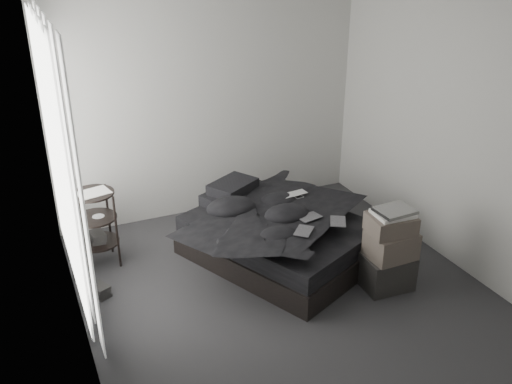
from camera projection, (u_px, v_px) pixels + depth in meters
name	position (u px, v px, depth m)	size (l,w,h in m)	color
floor	(291.00, 299.00, 5.25)	(3.60, 4.20, 0.01)	#2C2C2E
ceiling	(301.00, 4.00, 4.15)	(3.60, 4.20, 0.01)	white
wall_back	(209.00, 104.00, 6.44)	(3.60, 0.01, 2.60)	beige
wall_front	(483.00, 310.00, 2.96)	(3.60, 0.01, 2.60)	beige
wall_left	(70.00, 208.00, 4.03)	(0.01, 4.20, 2.60)	beige
wall_right	(465.00, 139.00, 5.36)	(0.01, 4.20, 2.60)	beige
window_left	(57.00, 159.00, 4.77)	(0.02, 2.00, 2.30)	white
curtain_left	(64.00, 166.00, 4.81)	(0.06, 2.12, 2.48)	white
bed	(279.00, 247.00, 5.87)	(1.33, 1.75, 0.24)	black
mattress	(279.00, 229.00, 5.78)	(1.28, 1.70, 0.19)	black
duvet	(283.00, 213.00, 5.67)	(1.29, 1.50, 0.20)	black
pillow_lower	(228.00, 197.00, 6.10)	(0.53, 0.36, 0.12)	black
pillow_upper	(233.00, 186.00, 6.08)	(0.49, 0.34, 0.11)	black
laptop	(296.00, 190.00, 5.89)	(0.28, 0.18, 0.02)	silver
comic_a	(304.00, 225.00, 5.22)	(0.22, 0.14, 0.01)	black
comic_b	(310.00, 211.00, 5.47)	(0.22, 0.14, 0.01)	black
comic_c	(338.00, 214.00, 5.39)	(0.22, 0.14, 0.01)	black
side_stand	(97.00, 229.00, 5.66)	(0.42, 0.42, 0.78)	black
papers	(93.00, 193.00, 5.49)	(0.30, 0.22, 0.02)	white
floor_books	(100.00, 290.00, 5.27)	(0.13, 0.18, 0.13)	black
box_lower	(386.00, 271.00, 5.37)	(0.45, 0.35, 0.33)	black
box_mid	(391.00, 245.00, 5.24)	(0.42, 0.33, 0.25)	#584D45
box_upper	(391.00, 224.00, 5.15)	(0.40, 0.32, 0.18)	#584D45
art_book_white	(393.00, 213.00, 5.11)	(0.34, 0.27, 0.03)	silver
art_book_snake	(395.00, 211.00, 5.09)	(0.33, 0.26, 0.03)	silver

